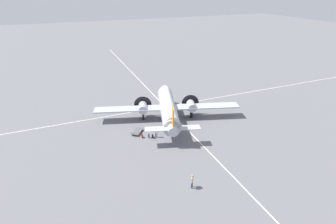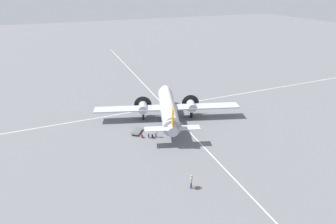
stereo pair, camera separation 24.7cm
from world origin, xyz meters
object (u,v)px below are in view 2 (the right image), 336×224
Objects in this scene: passenger_boarding at (148,132)px; baggage_cart at (137,131)px; airliner_main at (168,106)px; suitcase_near_door at (142,136)px; ramp_agent at (156,132)px; crew_foreground at (191,180)px; suitcase_upright_spare at (152,136)px.

passenger_boarding reaches higher than baggage_cart.
airliner_main is 7.49m from suitcase_near_door.
ramp_agent is 3.42m from baggage_cart.
crew_foreground is 0.71× the size of baggage_cart.
crew_foreground is 3.85× the size of suitcase_upright_spare.
airliner_main is 6.30m from ramp_agent.
crew_foreground is at bearing -177.82° from suitcase_upright_spare.
passenger_boarding is 1.04m from suitcase_upright_spare.
crew_foreground is 1.12× the size of ramp_agent.
suitcase_upright_spare is at bearing -98.40° from passenger_boarding.
suitcase_near_door is (-3.99, 5.91, -2.30)m from airliner_main.
crew_foreground is 13.03m from suitcase_near_door.
passenger_boarding reaches higher than ramp_agent.
airliner_main is 14.85× the size of ramp_agent.
ramp_agent is at bearing -98.25° from baggage_cart.
passenger_boarding is at bearing 83.44° from suitcase_upright_spare.
baggage_cart is (2.39, 2.34, -0.73)m from ramp_agent.
passenger_boarding is 1.15m from ramp_agent.
suitcase_near_door is (12.85, 1.98, -0.85)m from crew_foreground.
baggage_cart is at bearing 4.17° from ramp_agent.
suitcase_near_door is at bearing 71.08° from suitcase_upright_spare.
suitcase_upright_spare is 2.83m from baggage_cart.
crew_foreground is 3.13× the size of suitcase_near_door.
suitcase_near_door is at bearing 62.07° from passenger_boarding.
baggage_cart is at bearing 10.42° from suitcase_near_door.
airliner_main reaches higher than baggage_cart.
suitcase_upright_spare is at bearing -102.81° from baggage_cart.
crew_foreground is 1.05× the size of passenger_boarding.
airliner_main is 6.84m from passenger_boarding.
suitcase_near_door is at bearing -130.61° from crew_foreground.
ramp_agent is (12.12, -0.06, -0.12)m from crew_foreground.
ramp_agent is 2.28m from suitcase_near_door.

